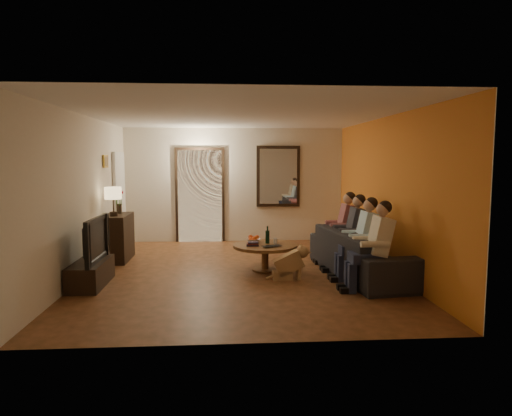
{
  "coord_description": "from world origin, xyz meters",
  "views": [
    {
      "loc": [
        -0.25,
        -7.5,
        1.87
      ],
      "look_at": [
        0.3,
        0.3,
        1.05
      ],
      "focal_mm": 32.0,
      "sensor_mm": 36.0,
      "label": 1
    }
  ],
  "objects": [
    {
      "name": "orange_accent",
      "position": [
        2.49,
        0.0,
        1.3
      ],
      "size": [
        0.01,
        6.0,
        2.6
      ],
      "primitive_type": "cube",
      "color": "orange",
      "rests_on": "right_wall"
    },
    {
      "name": "back_wall",
      "position": [
        0.0,
        3.0,
        1.3
      ],
      "size": [
        5.0,
        0.02,
        2.6
      ],
      "primitive_type": "cube",
      "color": "beige",
      "rests_on": "floor"
    },
    {
      "name": "mirror_frame",
      "position": [
        1.0,
        2.96,
        1.5
      ],
      "size": [
        1.0,
        0.05,
        1.4
      ],
      "primitive_type": "cube",
      "color": "black",
      "rests_on": "back_wall"
    },
    {
      "name": "dog",
      "position": [
        0.76,
        -0.52,
        0.28
      ],
      "size": [
        0.57,
        0.26,
        0.56
      ],
      "primitive_type": null,
      "rotation": [
        0.0,
        0.0,
        0.04
      ],
      "color": "tan",
      "rests_on": "floor"
    },
    {
      "name": "book_stack",
      "position": [
        0.22,
        -0.01,
        0.48
      ],
      "size": [
        0.2,
        0.15,
        0.07
      ],
      "primitive_type": null,
      "color": "black",
      "rests_on": "coffee_table"
    },
    {
      "name": "person_b",
      "position": [
        1.9,
        -0.64,
        0.6
      ],
      "size": [
        0.6,
        0.4,
        1.2
      ],
      "primitive_type": null,
      "color": "tan",
      "rests_on": "sofa"
    },
    {
      "name": "tv_stand",
      "position": [
        -2.25,
        -0.66,
        0.18
      ],
      "size": [
        0.45,
        1.1,
        0.37
      ],
      "primitive_type": "cube",
      "color": "black",
      "rests_on": "floor"
    },
    {
      "name": "flower_vase",
      "position": [
        -2.25,
        1.31,
        1.08
      ],
      "size": [
        0.14,
        0.14,
        0.44
      ],
      "primitive_type": null,
      "color": "#B5132E",
      "rests_on": "dresser"
    },
    {
      "name": "white_door",
      "position": [
        -2.46,
        2.3,
        1.02
      ],
      "size": [
        0.06,
        0.85,
        2.04
      ],
      "primitive_type": "cube",
      "color": "white",
      "rests_on": "floor"
    },
    {
      "name": "tv",
      "position": [
        -2.25,
        -0.66,
        0.7
      ],
      "size": [
        1.15,
        0.15,
        0.66
      ],
      "primitive_type": "imported",
      "rotation": [
        0.0,
        0.0,
        1.57
      ],
      "color": "black",
      "rests_on": "tv_stand"
    },
    {
      "name": "door_trim",
      "position": [
        -0.8,
        2.97,
        1.05
      ],
      "size": [
        1.12,
        0.04,
        2.22
      ],
      "primitive_type": "cube",
      "color": "black",
      "rests_on": "floor"
    },
    {
      "name": "person_c",
      "position": [
        1.9,
        -0.04,
        0.6
      ],
      "size": [
        0.6,
        0.4,
        1.2
      ],
      "primitive_type": null,
      "color": "tan",
      "rests_on": "sofa"
    },
    {
      "name": "art_canvas",
      "position": [
        -2.46,
        1.3,
        1.85
      ],
      "size": [
        0.01,
        0.22,
        0.18
      ],
      "primitive_type": "cube",
      "color": "brown",
      "rests_on": "left_wall"
    },
    {
      "name": "front_wall",
      "position": [
        0.0,
        -3.0,
        1.3
      ],
      "size": [
        5.0,
        0.02,
        2.6
      ],
      "primitive_type": "cube",
      "color": "beige",
      "rests_on": "floor"
    },
    {
      "name": "left_wall",
      "position": [
        -2.5,
        0.0,
        1.3
      ],
      "size": [
        0.02,
        6.0,
        2.6
      ],
      "primitive_type": "cube",
      "color": "beige",
      "rests_on": "floor"
    },
    {
      "name": "coffee_table",
      "position": [
        0.44,
        0.09,
        0.23
      ],
      "size": [
        1.21,
        1.21,
        0.45
      ],
      "primitive_type": "cylinder",
      "rotation": [
        0.0,
        0.0,
        -0.12
      ],
      "color": "brown",
      "rests_on": "floor"
    },
    {
      "name": "laptop",
      "position": [
        0.54,
        -0.19,
        0.46
      ],
      "size": [
        0.38,
        0.31,
        0.03
      ],
      "primitive_type": "imported",
      "rotation": [
        0.0,
        0.0,
        0.36
      ],
      "color": "black",
      "rests_on": "coffee_table"
    },
    {
      "name": "kitchen_doorway",
      "position": [
        -0.8,
        2.98,
        1.05
      ],
      "size": [
        1.0,
        0.06,
        2.1
      ],
      "primitive_type": "cube",
      "color": "#FFE0A5",
      "rests_on": "floor"
    },
    {
      "name": "person_a",
      "position": [
        1.9,
        -1.24,
        0.6
      ],
      "size": [
        0.6,
        0.4,
        1.2
      ],
      "primitive_type": null,
      "color": "tan",
      "rests_on": "sofa"
    },
    {
      "name": "wine_bottle",
      "position": [
        0.49,
        0.19,
        0.6
      ],
      "size": [
        0.07,
        0.07,
        0.31
      ],
      "primitive_type": null,
      "color": "black",
      "rests_on": "coffee_table"
    },
    {
      "name": "mirror_glass",
      "position": [
        1.0,
        2.93,
        1.5
      ],
      "size": [
        0.86,
        0.02,
        1.26
      ],
      "primitive_type": "cube",
      "color": "white",
      "rests_on": "back_wall"
    },
    {
      "name": "right_wall",
      "position": [
        2.5,
        0.0,
        1.3
      ],
      "size": [
        0.02,
        6.0,
        2.6
      ],
      "primitive_type": "cube",
      "color": "beige",
      "rests_on": "floor"
    },
    {
      "name": "wine_glass",
      "position": [
        0.62,
        0.14,
        0.5
      ],
      "size": [
        0.06,
        0.06,
        0.1
      ],
      "primitive_type": "cylinder",
      "color": "silver",
      "rests_on": "coffee_table"
    },
    {
      "name": "ceiling",
      "position": [
        0.0,
        0.0,
        2.6
      ],
      "size": [
        5.0,
        6.0,
        0.01
      ],
      "primitive_type": "cube",
      "color": "white",
      "rests_on": "back_wall"
    },
    {
      "name": "table_lamp",
      "position": [
        -2.25,
        0.87,
        1.13
      ],
      "size": [
        0.3,
        0.3,
        0.54
      ],
      "primitive_type": null,
      "color": "beige",
      "rests_on": "dresser"
    },
    {
      "name": "person_d",
      "position": [
        1.9,
        0.56,
        0.6
      ],
      "size": [
        0.6,
        0.4,
        1.2
      ],
      "primitive_type": null,
      "color": "tan",
      "rests_on": "sofa"
    },
    {
      "name": "oranges",
      "position": [
        0.26,
        0.31,
        0.55
      ],
      "size": [
        0.2,
        0.2,
        0.08
      ],
      "primitive_type": null,
      "color": "#E34913",
      "rests_on": "bowl"
    },
    {
      "name": "fridge_glimpse",
      "position": [
        -0.55,
        2.98,
        0.9
      ],
      "size": [
        0.45,
        0.03,
        1.7
      ],
      "primitive_type": "cube",
      "color": "silver",
      "rests_on": "floor"
    },
    {
      "name": "bowl",
      "position": [
        0.26,
        0.31,
        0.48
      ],
      "size": [
        0.26,
        0.26,
        0.06
      ],
      "primitive_type": "imported",
      "color": "white",
      "rests_on": "coffee_table"
    },
    {
      "name": "dresser",
      "position": [
        -2.25,
        1.09,
        0.43
      ],
      "size": [
        0.45,
        0.97,
        0.86
      ],
      "primitive_type": "cube",
      "color": "black",
      "rests_on": "floor"
    },
    {
      "name": "sofa",
      "position": [
        2.0,
        -0.34,
        0.37
      ],
      "size": [
        2.63,
        1.3,
        0.74
      ],
      "primitive_type": "imported",
      "rotation": [
        0.0,
        0.0,
        1.7
      ],
      "color": "black",
      "rests_on": "floor"
    },
    {
      "name": "floor",
      "position": [
        0.0,
        0.0,
        0.0
      ],
      "size": [
        5.0,
        6.0,
        0.01
      ],
      "primitive_type": "cube",
      "color": "#492D13",
      "rests_on": "ground"
    },
    {
      "name": "framed_art",
      "position": [
        -2.47,
        1.3,
        1.85
      ],
      "size": [
        0.03,
        0.28,
        0.24
      ],
      "primitive_type": "cube",
      "color": "#B28C33",
      "rests_on": "left_wall"
    }
  ]
}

